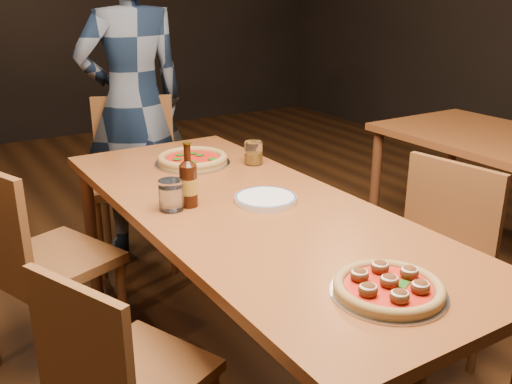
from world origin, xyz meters
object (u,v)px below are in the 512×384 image
chair_main_e (418,272)px  plate_stack (266,199)px  table_main (249,224)px  pizza_margherita (192,159)px  amber_glass (254,153)px  beer_bottle (188,184)px  chair_main_sw (50,259)px  diner (134,104)px  water_glass (171,195)px  chair_end (135,182)px  chair_main_nw (136,372)px  pizza_meatball (389,287)px

chair_main_e → plate_stack: 0.68m
table_main → pizza_margherita: 0.60m
amber_glass → beer_bottle: bearing=-145.8°
chair_main_sw → diner: size_ratio=0.54×
pizza_margherita → beer_bottle: beer_bottle is taller
table_main → chair_main_sw: size_ratio=2.09×
diner → water_glass: bearing=73.4°
chair_end → plate_stack: 1.27m
chair_main_nw → plate_stack: 0.78m
chair_end → pizza_margherita: (0.05, -0.65, 0.29)m
chair_main_sw → diner: (0.73, 0.91, 0.41)m
diner → beer_bottle: bearing=76.3°
chair_end → diner: bearing=86.8°
chair_main_e → diner: size_ratio=0.51×
chair_main_nw → plate_stack: size_ratio=3.61×
diner → pizza_meatball: bearing=85.4°
chair_main_sw → amber_glass: 0.98m
table_main → beer_bottle: bearing=148.1°
pizza_meatball → pizza_margherita: (0.08, 1.34, 0.00)m
chair_main_nw → chair_main_e: bearing=-114.8°
plate_stack → beer_bottle: beer_bottle is taller
pizza_margherita → beer_bottle: 0.54m
table_main → beer_bottle: size_ratio=8.50×
chair_main_nw → diner: size_ratio=0.47×
chair_main_e → pizza_meatball: chair_main_e is taller
pizza_meatball → chair_main_sw: bearing=115.6°
plate_stack → amber_glass: amber_glass is taller
table_main → diner: diner is taller
pizza_margherita → water_glass: bearing=-123.6°
table_main → amber_glass: (0.30, 0.44, 0.12)m
chair_main_sw → plate_stack: bearing=-146.8°
table_main → plate_stack: 0.11m
chair_main_nw → chair_main_sw: bearing=-18.3°
amber_glass → diner: size_ratio=0.06×
chair_end → pizza_margherita: chair_end is taller
chair_main_nw → pizza_margherita: chair_main_nw is taller
beer_bottle → chair_end: bearing=80.2°
chair_main_sw → chair_end: chair_end is taller
chair_main_sw → amber_glass: (0.92, -0.07, 0.32)m
plate_stack → amber_glass: size_ratio=2.23×
pizza_meatball → beer_bottle: bearing=100.7°
table_main → water_glass: water_glass is taller
pizza_meatball → amber_glass: (0.32, 1.19, 0.03)m
water_glass → diner: size_ratio=0.06×
plate_stack → table_main: bearing=-177.8°
table_main → chair_main_sw: (-0.63, 0.52, -0.20)m
chair_main_sw → water_glass: (0.37, -0.40, 0.33)m
chair_end → amber_glass: bearing=-47.4°
chair_main_nw → beer_bottle: (0.38, 0.39, 0.42)m
chair_main_nw → table_main: bearing=-87.2°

